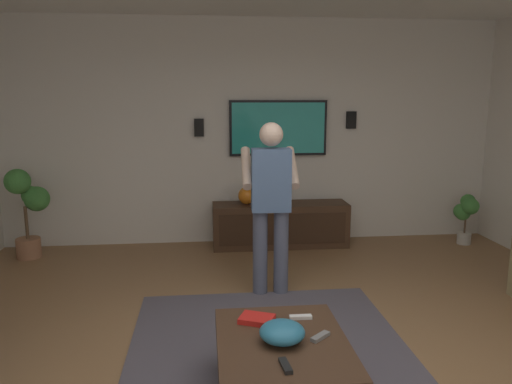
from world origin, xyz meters
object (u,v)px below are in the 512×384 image
object	(u,v)px
person_standing	(271,198)
wall_speaker_left	(351,120)
media_console	(280,225)
wall_speaker_right	(199,128)
book	(257,319)
vase_round	(247,195)
remote_grey	(320,337)
coffee_table	(282,356)
bowl	(282,332)
tv	(278,128)
remote_black	(285,366)
remote_white	(301,317)
potted_plant_tall	(28,205)
potted_plant_short	(466,212)

from	to	relation	value
person_standing	wall_speaker_left	distance (m)	2.27
media_console	wall_speaker_right	bearing A→B (deg)	-104.24
book	vase_round	world-z (taller)	vase_round
media_console	remote_grey	xyz separation A→B (m)	(-3.24, 0.25, 0.14)
coffee_table	person_standing	distance (m)	1.85
coffee_table	bowl	xyz separation A→B (m)	(-0.02, 0.01, 0.17)
remote_grey	book	xyz separation A→B (m)	(0.27, 0.36, 0.01)
tv	wall_speaker_right	distance (m)	1.00
person_standing	book	xyz separation A→B (m)	(-1.46, 0.28, -0.51)
person_standing	wall_speaker_right	xyz separation A→B (m)	(1.77, 0.67, 0.56)
coffee_table	wall_speaker_right	world-z (taller)	wall_speaker_right
remote_black	remote_grey	xyz separation A→B (m)	(0.31, -0.27, 0.00)
wall_speaker_right	remote_white	bearing A→B (deg)	-167.99
potted_plant_tall	wall_speaker_right	size ratio (longest dim) A/B	4.86
coffee_table	vase_round	distance (m)	3.28
book	wall_speaker_right	world-z (taller)	wall_speaker_right
tv	vase_round	world-z (taller)	tv
remote_grey	wall_speaker_left	xyz separation A→B (m)	(3.50, -1.20, 1.16)
bowl	book	bearing A→B (deg)	23.00
media_console	tv	size ratio (longest dim) A/B	1.37
potted_plant_tall	remote_grey	distance (m)	4.14
tv	wall_speaker_right	world-z (taller)	tv
tv	remote_grey	distance (m)	3.65
remote_black	vase_round	bearing A→B (deg)	171.89
coffee_table	wall_speaker_left	world-z (taller)	wall_speaker_left
coffee_table	remote_grey	xyz separation A→B (m)	(0.00, -0.23, 0.12)
remote_white	wall_speaker_left	size ratio (longest dim) A/B	0.68
bowl	media_console	bearing A→B (deg)	-8.55
remote_white	book	distance (m)	0.30
remote_white	potted_plant_short	bearing A→B (deg)	-133.20
potted_plant_short	book	distance (m)	4.08
remote_black	wall_speaker_right	bearing A→B (deg)	-179.35
potted_plant_tall	wall_speaker_left	size ratio (longest dim) A/B	4.86
remote_white	remote_black	distance (m)	0.63
person_standing	wall_speaker_right	distance (m)	1.97
media_console	vase_round	xyz separation A→B (m)	(0.01, 0.42, 0.39)
tv	bowl	xyz separation A→B (m)	(-3.50, 0.49, -1.02)
book	wall_speaker_right	xyz separation A→B (m)	(3.22, 0.39, 1.07)
potted_plant_tall	person_standing	bearing A→B (deg)	-117.13
media_console	tv	distance (m)	1.23
remote_grey	vase_round	bearing A→B (deg)	-127.82
person_standing	book	distance (m)	1.57
potted_plant_short	wall_speaker_left	world-z (taller)	wall_speaker_left
media_console	book	distance (m)	3.04
wall_speaker_right	media_console	bearing A→B (deg)	-104.24
tv	potted_plant_tall	size ratio (longest dim) A/B	1.16
media_console	potted_plant_tall	xyz separation A→B (m)	(-0.15, 2.99, 0.36)
media_console	person_standing	distance (m)	1.68
tv	remote_black	world-z (taller)	tv
potted_plant_tall	potted_plant_short	world-z (taller)	potted_plant_tall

